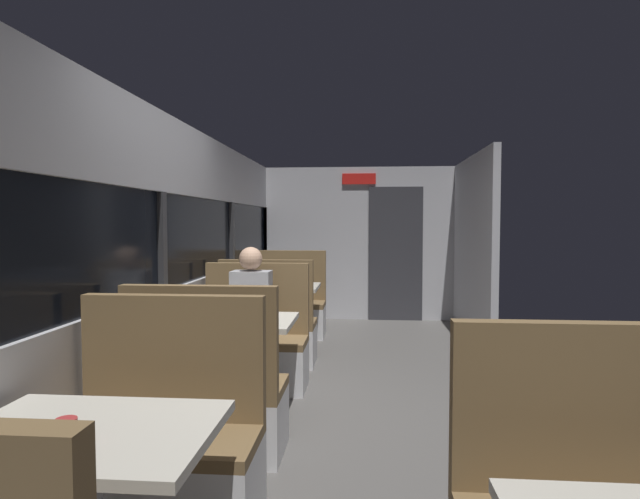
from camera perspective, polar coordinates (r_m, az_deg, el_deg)
ground_plane at (r=4.14m, az=3.45°, el=-18.05°), size 3.30×9.20×0.02m
carriage_window_panel_left at (r=4.18m, az=-16.84°, el=-2.20°), size 0.09×8.48×2.30m
carriage_end_bulkhead at (r=8.07m, az=4.59°, el=0.55°), size 2.90×0.11×2.30m
carriage_aisle_panel_right at (r=7.01m, az=16.01°, el=0.18°), size 0.08×2.40×2.30m
dining_table_near_window at (r=2.19m, az=-23.65°, el=-19.66°), size 0.90×0.70×0.74m
bench_near_window_facing_entry at (r=2.90m, az=-16.48°, el=-20.46°), size 0.95×0.50×1.10m
dining_table_mid_window at (r=4.14m, az=-9.13°, el=-8.73°), size 0.90×0.70×0.74m
bench_mid_window_facing_end at (r=3.57m, az=-11.90°, el=-15.85°), size 0.95×0.50×1.10m
bench_mid_window_facing_entry at (r=4.87m, az=-7.09°, el=-10.68°), size 0.95×0.50×1.10m
dining_table_far_window at (r=6.22m, az=-4.34°, el=-4.77°), size 0.90×0.70×0.74m
bench_far_window_facing_end at (r=5.60m, az=-5.48°, el=-8.88°), size 0.95×0.50×1.10m
bench_far_window_facing_entry at (r=6.95m, az=-3.41°, el=-6.54°), size 0.95×0.50×1.10m
seated_passenger at (r=4.76m, az=-7.29°, el=-8.44°), size 0.47×0.55×1.26m
coffee_cup_primary at (r=2.03m, az=-25.51°, el=-17.22°), size 0.07×0.07×0.09m
coffee_cup_secondary at (r=4.07m, az=-11.53°, el=-6.85°), size 0.07×0.07×0.09m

